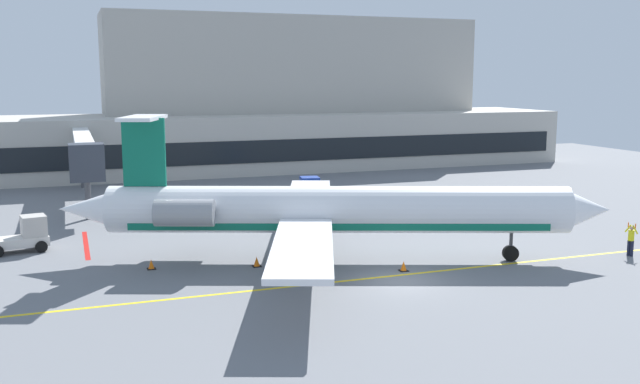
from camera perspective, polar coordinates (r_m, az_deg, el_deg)
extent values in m
cube|color=slate|center=(36.54, 6.64, -7.33)|extent=(120.00, 120.00, 0.10)
cube|color=yellow|center=(37.49, 5.87, -6.80)|extent=(108.00, 0.24, 0.01)
cube|color=red|center=(46.44, -18.47, -4.08)|extent=(0.30, 8.00, 0.01)
cube|color=#B7B2A8|center=(80.44, -6.06, 4.09)|extent=(75.26, 13.05, 6.26)
cube|color=#A8A49A|center=(85.13, -2.16, 10.26)|extent=(43.90, 9.13, 11.09)
cube|color=black|center=(74.15, -4.83, 3.30)|extent=(72.25, 0.12, 2.37)
cube|color=silver|center=(62.42, -18.69, 3.34)|extent=(1.40, 18.30, 2.40)
cube|color=#2D333D|center=(52.43, -18.41, 2.31)|extent=(2.40, 2.00, 2.64)
cylinder|color=#4C4C51|center=(70.33, -18.73, 1.65)|extent=(0.44, 0.44, 3.22)
cylinder|color=#4C4C51|center=(54.49, -18.32, -0.42)|extent=(0.44, 0.44, 3.22)
cylinder|color=white|center=(39.69, 1.49, -1.42)|extent=(25.23, 11.46, 2.65)
cube|color=#0C664C|center=(39.83, 1.49, -2.45)|extent=(22.70, 10.32, 0.48)
cone|color=white|center=(42.30, 20.65, -1.36)|extent=(3.63, 3.44, 2.60)
cone|color=white|center=(41.88, -18.26, -1.33)|extent=(4.01, 3.31, 2.25)
cube|color=white|center=(46.83, -0.88, -0.27)|extent=(6.69, 11.95, 0.28)
cube|color=white|center=(32.76, -1.42, -4.44)|extent=(6.69, 11.95, 0.28)
cylinder|color=gray|center=(42.37, -9.85, -0.60)|extent=(3.49, 2.47, 1.46)
cylinder|color=gray|center=(38.34, -10.94, -1.67)|extent=(3.49, 2.47, 1.46)
cube|color=#0C664C|center=(40.49, -14.10, 3.15)|extent=(2.32, 1.05, 3.83)
cube|color=white|center=(40.34, -14.21, 5.86)|extent=(3.21, 4.62, 0.20)
cylinder|color=#3F3F44|center=(41.42, 15.26, -3.71)|extent=(0.20, 0.20, 1.21)
cylinder|color=black|center=(41.61, 15.21, -4.82)|extent=(0.97, 0.64, 0.90)
cylinder|color=#3F3F44|center=(41.72, -0.35, -3.28)|extent=(0.20, 0.20, 1.21)
cylinder|color=black|center=(41.90, -0.35, -4.39)|extent=(0.97, 0.64, 0.90)
cylinder|color=#3F3F44|center=(38.36, -0.41, -4.40)|extent=(0.20, 0.20, 1.21)
cylinder|color=black|center=(38.57, -0.41, -5.60)|extent=(0.97, 0.64, 0.90)
cube|color=silver|center=(45.87, -23.35, -3.74)|extent=(3.67, 2.17, 0.55)
cube|color=#B8B1A9|center=(45.80, -22.23, -2.54)|extent=(1.61, 1.64, 1.23)
cylinder|color=black|center=(46.84, -21.99, -3.74)|extent=(0.74, 0.40, 0.70)
cylinder|color=black|center=(45.31, -21.69, -4.14)|extent=(0.74, 0.40, 0.70)
cube|color=#19389E|center=(60.34, -0.99, -0.03)|extent=(2.30, 3.97, 0.47)
cube|color=navy|center=(59.18, -0.83, 0.63)|extent=(1.76, 1.73, 1.25)
cylinder|color=black|center=(59.24, 0.02, -0.44)|extent=(0.39, 0.74, 0.70)
cylinder|color=black|center=(58.97, -1.60, -0.48)|extent=(0.39, 0.74, 0.70)
cylinder|color=black|center=(61.79, -0.41, -0.03)|extent=(0.39, 0.74, 0.70)
cylinder|color=black|center=(61.53, -1.97, -0.08)|extent=(0.39, 0.74, 0.70)
cylinder|color=#191E33|center=(45.06, 24.00, -4.22)|extent=(0.18, 0.18, 0.93)
cylinder|color=#191E33|center=(45.15, 23.77, -4.18)|extent=(0.18, 0.18, 0.93)
cylinder|color=yellow|center=(44.94, 23.95, -3.24)|extent=(0.34, 0.34, 0.62)
sphere|color=tan|center=(44.86, 23.99, -2.70)|extent=(0.24, 0.24, 0.24)
cylinder|color=yellow|center=(44.76, 24.23, -2.81)|extent=(0.19, 0.40, 0.50)
cylinder|color=#F2590C|center=(44.72, 24.24, -2.53)|extent=(0.06, 0.06, 0.28)
cylinder|color=yellow|center=(44.97, 23.74, -2.72)|extent=(0.19, 0.40, 0.50)
cylinder|color=#F2590C|center=(44.93, 23.76, -2.45)|extent=(0.06, 0.06, 0.28)
cone|color=orange|center=(52.48, 11.18, -1.97)|extent=(0.36, 0.36, 0.55)
cube|color=black|center=(52.53, 11.17, -2.24)|extent=(0.47, 0.47, 0.04)
cone|color=orange|center=(39.20, -5.16, -5.66)|extent=(0.36, 0.36, 0.55)
cube|color=black|center=(39.26, -5.16, -6.02)|extent=(0.47, 0.47, 0.04)
cone|color=orange|center=(38.44, 6.80, -5.99)|extent=(0.36, 0.36, 0.55)
cube|color=black|center=(38.51, 6.80, -6.35)|extent=(0.47, 0.47, 0.04)
cone|color=orange|center=(39.62, -13.54, -5.72)|extent=(0.36, 0.36, 0.55)
cube|color=black|center=(39.69, -13.53, -6.08)|extent=(0.47, 0.47, 0.04)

